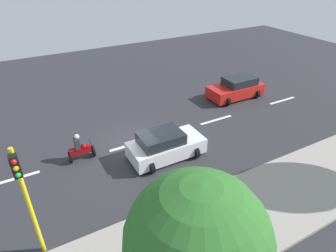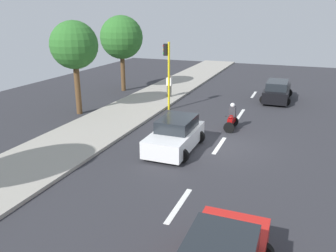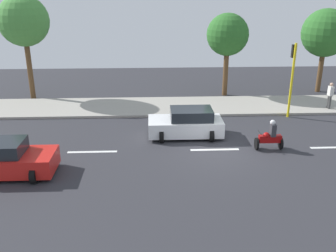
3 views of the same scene
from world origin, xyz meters
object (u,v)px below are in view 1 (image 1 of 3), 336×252
object	(u,v)px
car_red	(236,88)
traffic_light_corner	(24,191)
motorcycle	(80,149)
street_tree_center	(197,243)
car_white	(165,145)

from	to	relation	value
car_red	traffic_light_corner	size ratio (longest dim) A/B	0.92
motorcycle	traffic_light_corner	bearing A→B (deg)	-28.15
motorcycle	traffic_light_corner	world-z (taller)	traffic_light_corner
motorcycle	traffic_light_corner	xyz separation A→B (m)	(4.88, -2.61, 2.29)
car_red	street_tree_center	distance (m)	17.16
car_red	car_white	distance (m)	9.10
car_white	motorcycle	xyz separation A→B (m)	(-1.92, -3.92, -0.07)
car_white	motorcycle	bearing A→B (deg)	-116.06
car_red	traffic_light_corner	world-z (taller)	traffic_light_corner
car_red	street_tree_center	xyz separation A→B (m)	(12.02, -11.69, 3.63)
car_red	car_white	bearing A→B (deg)	-63.61
car_red	motorcycle	size ratio (longest dim) A/B	2.71
traffic_light_corner	car_white	bearing A→B (deg)	114.39
traffic_light_corner	street_tree_center	size ratio (longest dim) A/B	0.77
car_white	street_tree_center	xyz separation A→B (m)	(7.97, -3.54, 3.64)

